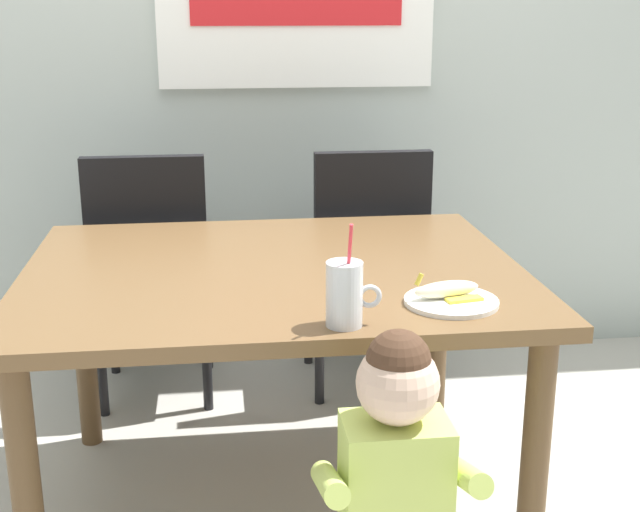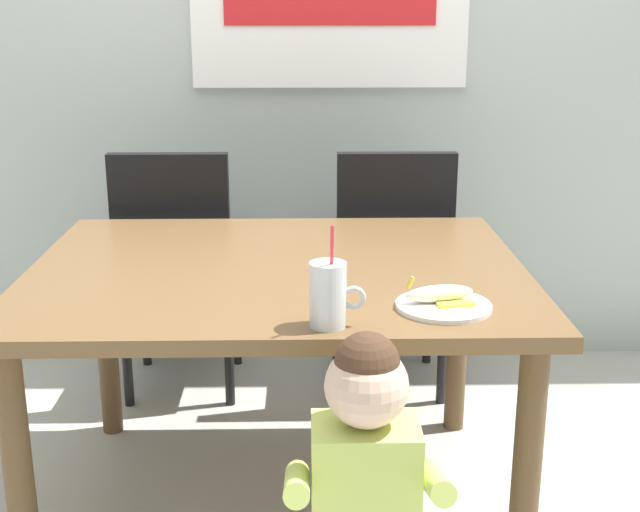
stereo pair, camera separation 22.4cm
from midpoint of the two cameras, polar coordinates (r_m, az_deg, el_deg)
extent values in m
plane|color=#B7B2A8|center=(2.68, -0.17, -16.29)|extent=(24.00, 24.00, 0.00)
cube|color=#ADB7B2|center=(3.45, -0.56, 16.52)|extent=(6.40, 0.12, 2.90)
cube|color=white|center=(3.38, 2.65, 16.51)|extent=(1.07, 0.04, 0.62)
cube|color=red|center=(3.35, 2.68, 16.50)|extent=(0.81, 0.01, 0.15)
cube|color=brown|center=(2.36, -0.18, -1.16)|extent=(1.37, 1.09, 0.04)
cylinder|color=brown|center=(2.17, -16.76, -14.56)|extent=(0.07, 0.07, 0.71)
cylinder|color=brown|center=(2.19, 16.68, -14.23)|extent=(0.07, 0.07, 0.71)
cylinder|color=brown|center=(2.98, -12.13, -5.38)|extent=(0.07, 0.07, 0.71)
cylinder|color=brown|center=(3.00, 11.40, -5.22)|extent=(0.07, 0.07, 0.71)
cube|color=black|center=(3.28, -7.39, -1.37)|extent=(0.44, 0.44, 0.06)
cube|color=black|center=(3.01, -7.97, 2.34)|extent=(0.42, 0.05, 0.48)
cylinder|color=black|center=(3.52, -3.85, -4.13)|extent=(0.04, 0.04, 0.42)
cylinder|color=black|center=(3.56, -9.98, -4.12)|extent=(0.04, 0.04, 0.42)
cylinder|color=black|center=(3.17, -4.15, -6.55)|extent=(0.04, 0.04, 0.42)
cylinder|color=black|center=(3.21, -10.98, -6.50)|extent=(0.04, 0.04, 0.42)
cube|color=black|center=(3.29, 6.58, -1.30)|extent=(0.44, 0.44, 0.06)
cube|color=black|center=(3.02, 7.24, 2.42)|extent=(0.42, 0.05, 0.48)
cylinder|color=black|center=(3.57, 9.08, -4.00)|extent=(0.04, 0.04, 0.42)
cylinder|color=black|center=(3.53, 2.98, -4.09)|extent=(0.04, 0.04, 0.42)
cylinder|color=black|center=(3.23, 10.25, -6.36)|extent=(0.04, 0.04, 0.42)
cylinder|color=black|center=(3.17, 3.46, -6.51)|extent=(0.04, 0.04, 0.42)
cube|color=#C6DB66|center=(1.82, 6.70, -15.49)|extent=(0.22, 0.15, 0.30)
sphere|color=beige|center=(1.71, 6.96, -8.78)|extent=(0.17, 0.17, 0.17)
sphere|color=#472D1E|center=(1.69, 7.02, -7.35)|extent=(0.13, 0.13, 0.13)
cylinder|color=#C6DB66|center=(1.77, 2.17, -15.16)|extent=(0.05, 0.24, 0.13)
cylinder|color=#C6DB66|center=(1.81, 11.36, -14.79)|extent=(0.05, 0.24, 0.13)
cylinder|color=silver|center=(1.90, 3.92, -2.68)|extent=(0.08, 0.08, 0.15)
cylinder|color=beige|center=(1.91, 3.90, -3.52)|extent=(0.07, 0.07, 0.08)
torus|color=silver|center=(1.90, 5.65, -2.87)|extent=(0.06, 0.01, 0.06)
cylinder|color=#E5333F|center=(1.87, 4.22, -0.78)|extent=(0.01, 0.08, 0.21)
cylinder|color=white|center=(2.07, 11.42, -3.37)|extent=(0.23, 0.23, 0.01)
ellipsoid|color=#F4EAC6|center=(2.07, 11.15, -2.55)|extent=(0.18, 0.07, 0.04)
cube|color=yellow|center=(2.05, 12.27, -3.25)|extent=(0.09, 0.05, 0.01)
cube|color=yellow|center=(2.11, 11.23, -2.62)|extent=(0.09, 0.05, 0.01)
cylinder|color=yellow|center=(2.03, 9.25, -1.83)|extent=(0.03, 0.02, 0.03)
camera|label=1|loc=(0.11, -87.14, 0.85)|focal=47.50mm
camera|label=2|loc=(0.11, 92.86, -0.85)|focal=47.50mm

